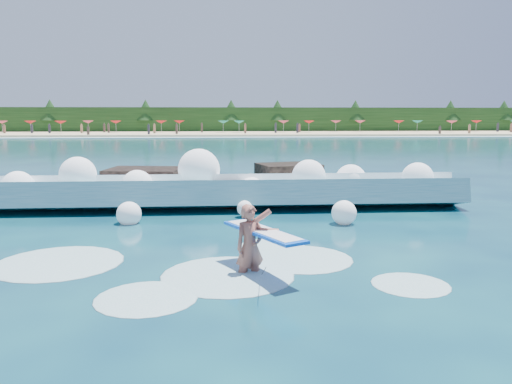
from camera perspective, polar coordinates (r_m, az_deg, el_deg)
ground at (r=12.00m, az=-6.51°, el=-7.19°), size 200.00×200.00×0.00m
beach at (r=89.59m, az=-4.56°, el=6.65°), size 140.00×20.00×0.40m
wet_band at (r=78.61m, az=-4.60°, el=6.26°), size 140.00×5.00×0.08m
treeline at (r=99.54m, az=-4.55°, el=8.17°), size 140.00×4.00×5.00m
breaking_wave at (r=18.10m, az=-3.85°, el=-0.10°), size 17.21×2.72×1.48m
rock_cluster at (r=19.67m, az=-5.04°, el=0.56°), size 8.56×3.67×1.61m
surfer_with_board at (r=10.37m, az=-0.34°, el=-5.91°), size 1.62×2.92×1.78m
wave_spray at (r=17.98m, az=-4.03°, el=1.40°), size 15.42×4.85×2.18m
surf_foam at (r=11.05m, az=-7.51°, el=-8.61°), size 9.56×5.27×0.14m
beach_umbrellas at (r=91.95m, az=-4.63°, el=7.98°), size 114.26×6.60×0.50m
beachgoers at (r=88.53m, az=-3.74°, el=7.25°), size 104.63×12.00×1.61m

